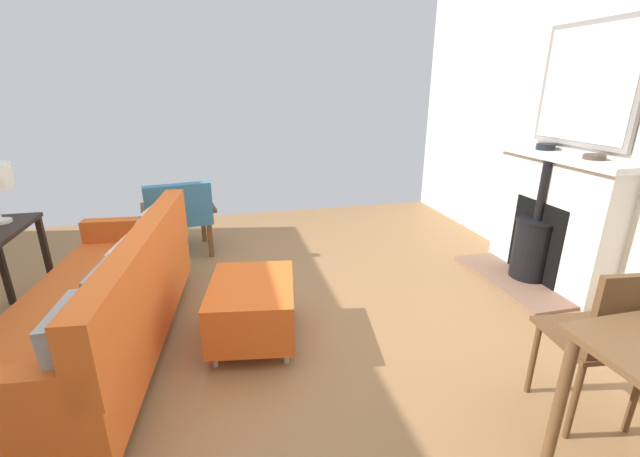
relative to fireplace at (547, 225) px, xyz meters
The scene contains 10 objects.
ground_plane 2.72m from the fireplace, ahead, with size 5.76×5.61×0.01m, color olive.
wall_left 0.93m from the fireplace, 133.58° to the left, with size 0.12×5.61×2.75m, color silver.
fireplace is the anchor object (origin of this frame).
mirror_over_mantel 1.14m from the fireplace, behind, with size 0.04×0.92×0.93m.
mantel_bowl_near 0.67m from the fireplace, 99.85° to the right, with size 0.15×0.15×0.05m.
mantel_bowl_far 0.69m from the fireplace, 97.57° to the left, with size 0.15×0.15×0.04m.
sofa 3.45m from the fireplace, ahead, with size 1.02×2.13×0.82m.
ottoman 2.57m from the fireplace, ahead, with size 0.64×0.77×0.42m.
armchair_accent 3.36m from the fireplace, 22.51° to the right, with size 0.76×0.68×0.78m.
dining_chair_near_fireplace 1.76m from the fireplace, 56.96° to the left, with size 0.44×0.44×0.88m.
Camera 1 is at (0.01, 2.55, 1.64)m, focal length 23.13 mm.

